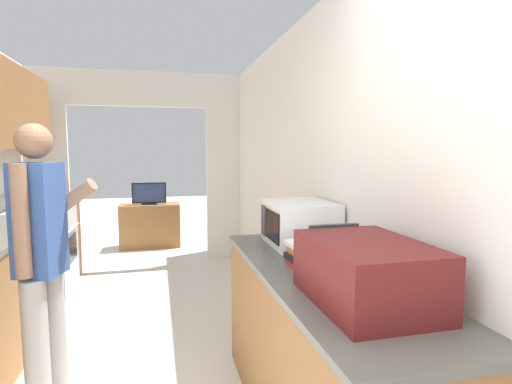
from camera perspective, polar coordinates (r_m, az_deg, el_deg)
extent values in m
cube|color=white|center=(2.77, 10.18, 0.75)|extent=(0.06, 6.95, 2.50)
cube|color=white|center=(5.62, -28.32, 0.51)|extent=(0.65, 0.06, 2.05)
cube|color=white|center=(5.53, -3.71, 1.15)|extent=(0.65, 0.06, 2.05)
cube|color=white|center=(5.48, -16.52, 13.97)|extent=(3.03, 0.06, 0.45)
cube|color=brown|center=(5.28, -27.21, -6.30)|extent=(0.60, 0.30, 0.86)
cube|color=#565651|center=(5.22, -27.44, -1.48)|extent=(0.62, 0.31, 0.03)
cube|color=brown|center=(2.25, 9.27, -22.45)|extent=(0.60, 1.83, 0.86)
cube|color=#565651|center=(2.08, 9.49, -11.56)|extent=(0.62, 1.86, 0.03)
cube|color=#B7B7BC|center=(4.79, -28.54, -7.39)|extent=(0.62, 0.74, 0.89)
cube|color=black|center=(4.71, -24.82, -7.40)|extent=(0.01, 0.50, 0.27)
cylinder|color=#B7B7BC|center=(4.67, -24.70, -4.73)|extent=(0.02, 0.59, 0.02)
cube|color=#B7B7BC|center=(4.78, -32.22, -1.31)|extent=(0.04, 0.74, 0.14)
cylinder|color=#232328|center=(4.52, -27.82, -2.38)|extent=(0.16, 0.16, 0.01)
cylinder|color=#232328|center=(4.83, -26.90, -1.83)|extent=(0.16, 0.16, 0.01)
cylinder|color=#232328|center=(4.59, -30.83, -2.43)|extent=(0.16, 0.16, 0.01)
cylinder|color=#232328|center=(4.90, -29.73, -1.88)|extent=(0.16, 0.16, 0.01)
cylinder|color=#9E9E9E|center=(2.61, -28.85, -19.51)|extent=(0.16, 0.16, 0.82)
cylinder|color=#9E9E9E|center=(2.74, -26.84, -18.14)|extent=(0.16, 0.16, 0.82)
cube|color=#335193|center=(2.46, -28.65, -3.45)|extent=(0.26, 0.26, 0.61)
cylinder|color=#8C664C|center=(2.34, -30.57, -3.63)|extent=(0.10, 0.10, 0.58)
cylinder|color=#8C664C|center=(2.58, -26.95, -2.61)|extent=(0.52, 0.24, 0.40)
sphere|color=#8C664C|center=(2.44, -29.16, 6.38)|extent=(0.19, 0.19, 0.19)
cube|color=#5B1919|center=(1.68, 15.44, -12.45)|extent=(0.41, 0.58, 0.16)
cube|color=#5B1919|center=(1.65, 15.56, -8.31)|extent=(0.41, 0.58, 0.09)
cube|color=#2D2D33|center=(1.91, 11.05, -6.03)|extent=(0.24, 0.02, 0.10)
cube|color=white|center=(2.58, 6.29, -4.45)|extent=(0.39, 0.48, 0.28)
cube|color=black|center=(2.48, 2.33, -4.87)|extent=(0.01, 0.29, 0.19)
cube|color=#38383D|center=(2.68, 1.08, -4.04)|extent=(0.01, 0.10, 0.20)
cube|color=red|center=(2.15, 7.75, -10.06)|extent=(0.24, 0.24, 0.03)
cube|color=black|center=(2.14, 8.12, -9.34)|extent=(0.26, 0.25, 0.03)
cube|color=#C67028|center=(2.12, 7.97, -8.53)|extent=(0.20, 0.24, 0.03)
cube|color=white|center=(2.13, 8.34, -7.70)|extent=(0.25, 0.31, 0.02)
cube|color=brown|center=(6.40, -14.89, -4.62)|extent=(0.90, 0.42, 0.66)
cube|color=black|center=(6.31, -14.98, -1.63)|extent=(0.22, 0.16, 0.02)
cube|color=black|center=(6.29, -15.02, -0.13)|extent=(0.51, 0.04, 0.31)
cube|color=navy|center=(6.26, -15.03, -0.15)|extent=(0.47, 0.01, 0.28)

